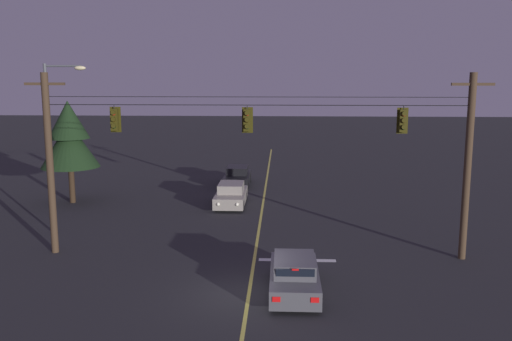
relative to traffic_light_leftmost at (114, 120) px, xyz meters
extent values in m
plane|color=#28282B|center=(6.18, -4.54, -6.12)|extent=(180.00, 180.00, 0.00)
cube|color=#D1C64C|center=(6.18, 6.02, -6.11)|extent=(0.14, 60.00, 0.01)
cube|color=silver|center=(8.08, -0.58, -6.11)|extent=(3.40, 0.36, 0.01)
cylinder|color=#423021|center=(-3.04, 0.02, -2.03)|extent=(0.32, 0.32, 8.17)
cube|color=#423021|center=(-3.04, 0.02, 1.55)|extent=(1.80, 0.12, 0.12)
cylinder|color=slate|center=(-3.04, 0.02, 1.20)|extent=(0.12, 0.12, 0.18)
cylinder|color=#423021|center=(15.40, 0.02, -2.03)|extent=(0.32, 0.32, 8.17)
cube|color=#423021|center=(15.40, 0.02, 1.55)|extent=(1.80, 0.12, 0.12)
cylinder|color=slate|center=(15.40, 0.02, 1.20)|extent=(0.12, 0.12, 0.18)
cylinder|color=black|center=(6.18, 0.02, 0.65)|extent=(18.44, 0.03, 0.03)
cylinder|color=black|center=(6.18, 0.02, 1.00)|extent=(18.44, 0.02, 0.02)
cylinder|color=black|center=(0.00, 0.02, 0.56)|extent=(0.04, 0.04, 0.18)
cube|color=#332D0A|center=(0.00, 0.02, -0.01)|extent=(0.32, 0.26, 0.96)
cube|color=#332D0A|center=(0.00, 0.16, -0.01)|extent=(0.48, 0.03, 1.12)
sphere|color=red|center=(0.00, -0.14, 0.28)|extent=(0.17, 0.17, 0.17)
cylinder|color=#332D0A|center=(0.00, -0.18, 0.33)|extent=(0.20, 0.10, 0.20)
sphere|color=#3D280A|center=(0.00, -0.14, -0.01)|extent=(0.17, 0.17, 0.17)
cylinder|color=#332D0A|center=(0.00, -0.18, 0.04)|extent=(0.20, 0.10, 0.20)
sphere|color=black|center=(0.00, -0.14, -0.29)|extent=(0.17, 0.17, 0.17)
cylinder|color=#332D0A|center=(0.00, -0.18, -0.25)|extent=(0.20, 0.10, 0.20)
cylinder|color=black|center=(5.85, 0.02, 0.56)|extent=(0.04, 0.04, 0.18)
cube|color=#332D0A|center=(5.85, 0.02, -0.01)|extent=(0.32, 0.26, 0.96)
cube|color=#332D0A|center=(5.85, 0.16, -0.01)|extent=(0.48, 0.03, 1.12)
sphere|color=red|center=(5.85, -0.14, 0.28)|extent=(0.17, 0.17, 0.17)
cylinder|color=#332D0A|center=(5.85, -0.18, 0.33)|extent=(0.20, 0.10, 0.20)
sphere|color=#3D280A|center=(5.85, -0.14, -0.01)|extent=(0.17, 0.17, 0.17)
cylinder|color=#332D0A|center=(5.85, -0.18, 0.04)|extent=(0.20, 0.10, 0.20)
sphere|color=black|center=(5.85, -0.14, -0.29)|extent=(0.17, 0.17, 0.17)
cylinder|color=#332D0A|center=(5.85, -0.18, -0.25)|extent=(0.20, 0.10, 0.20)
cylinder|color=black|center=(12.55, 0.02, 0.56)|extent=(0.04, 0.04, 0.18)
cube|color=#332D0A|center=(12.55, 0.02, -0.01)|extent=(0.32, 0.26, 0.96)
cube|color=#332D0A|center=(12.55, 0.16, -0.01)|extent=(0.48, 0.03, 1.12)
sphere|color=red|center=(12.55, -0.14, 0.28)|extent=(0.17, 0.17, 0.17)
cylinder|color=#332D0A|center=(12.55, -0.18, 0.33)|extent=(0.20, 0.10, 0.20)
sphere|color=#3D280A|center=(12.55, -0.14, -0.01)|extent=(0.17, 0.17, 0.17)
cylinder|color=#332D0A|center=(12.55, -0.18, 0.04)|extent=(0.20, 0.10, 0.20)
sphere|color=black|center=(12.55, -0.14, -0.29)|extent=(0.17, 0.17, 0.17)
cylinder|color=#332D0A|center=(12.55, -0.18, -0.25)|extent=(0.20, 0.10, 0.20)
cube|color=#4C4C51|center=(7.87, -4.21, -5.61)|extent=(1.80, 4.30, 0.68)
cube|color=#4C4C51|center=(7.87, -4.33, -5.00)|extent=(1.51, 2.15, 0.54)
cube|color=black|center=(7.87, -3.39, -5.00)|extent=(1.40, 0.21, 0.48)
cube|color=black|center=(7.87, -5.39, -5.00)|extent=(1.37, 0.18, 0.46)
cylinder|color=black|center=(7.08, -2.87, -5.80)|extent=(0.22, 0.64, 0.64)
cylinder|color=black|center=(8.66, -2.87, -5.80)|extent=(0.22, 0.64, 0.64)
cylinder|color=black|center=(7.08, -5.54, -5.80)|extent=(0.22, 0.64, 0.64)
cylinder|color=black|center=(8.66, -5.54, -5.80)|extent=(0.22, 0.64, 0.64)
cube|color=red|center=(7.22, -6.37, -5.51)|extent=(0.28, 0.03, 0.18)
cube|color=red|center=(8.52, -6.37, -5.51)|extent=(0.28, 0.03, 0.18)
cube|color=red|center=(7.87, -5.50, -4.77)|extent=(0.24, 0.04, 0.06)
cube|color=gray|center=(4.20, 9.66, -5.61)|extent=(1.80, 4.30, 0.68)
cube|color=gray|center=(4.20, 9.78, -5.00)|extent=(1.51, 2.15, 0.54)
cube|color=black|center=(4.20, 8.84, -5.00)|extent=(1.40, 0.21, 0.48)
cube|color=black|center=(4.20, 10.84, -5.00)|extent=(1.37, 0.18, 0.46)
cylinder|color=black|center=(4.99, 8.32, -5.80)|extent=(0.22, 0.64, 0.64)
cylinder|color=black|center=(3.41, 8.32, -5.80)|extent=(0.22, 0.64, 0.64)
cylinder|color=black|center=(4.99, 10.99, -5.80)|extent=(0.22, 0.64, 0.64)
cylinder|color=black|center=(3.41, 10.99, -5.80)|extent=(0.22, 0.64, 0.64)
sphere|color=white|center=(4.76, 7.49, -5.55)|extent=(0.20, 0.20, 0.20)
sphere|color=white|center=(3.64, 7.49, -5.55)|extent=(0.20, 0.20, 0.20)
cube|color=black|center=(4.08, 16.03, -5.61)|extent=(1.80, 4.30, 0.68)
cube|color=black|center=(4.08, 16.15, -5.00)|extent=(1.51, 2.15, 0.54)
cube|color=black|center=(4.08, 15.22, -5.00)|extent=(1.40, 0.21, 0.48)
cube|color=black|center=(4.08, 17.22, -5.00)|extent=(1.37, 0.18, 0.46)
cylinder|color=black|center=(4.87, 14.70, -5.80)|extent=(0.22, 0.64, 0.64)
cylinder|color=black|center=(3.29, 14.70, -5.80)|extent=(0.22, 0.64, 0.64)
cylinder|color=black|center=(4.87, 17.37, -5.80)|extent=(0.22, 0.64, 0.64)
cylinder|color=black|center=(3.29, 17.37, -5.80)|extent=(0.22, 0.64, 0.64)
sphere|color=white|center=(4.64, 13.86, -5.55)|extent=(0.20, 0.20, 0.20)
sphere|color=white|center=(3.52, 13.86, -5.55)|extent=(0.20, 0.20, 0.20)
cylinder|color=#4C4F54|center=(-4.24, 2.92, -1.81)|extent=(0.16, 0.16, 8.61)
cylinder|color=#4C4F54|center=(-3.34, 2.92, 2.37)|extent=(1.80, 0.10, 0.10)
ellipsoid|color=beige|center=(-2.49, 2.92, 2.27)|extent=(0.56, 0.30, 0.22)
cylinder|color=#332316|center=(-6.00, 9.93, -4.83)|extent=(0.36, 0.36, 2.57)
cone|color=black|center=(-6.00, 9.93, -2.36)|extent=(3.65, 3.65, 2.92)
cone|color=black|center=(-6.00, 9.93, -0.81)|extent=(2.55, 2.55, 2.37)
camera|label=1|loc=(7.39, -23.94, 1.95)|focal=38.76mm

